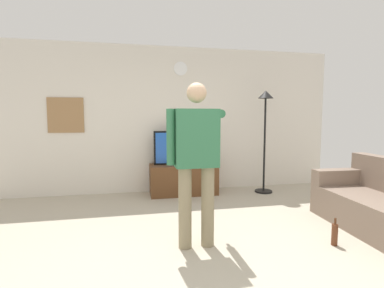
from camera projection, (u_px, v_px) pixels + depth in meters
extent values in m
plane|color=#B2A893|center=(212.00, 268.00, 2.66)|extent=(8.40, 8.40, 0.00)
cube|color=silver|center=(171.00, 120.00, 5.41)|extent=(6.40, 0.10, 2.70)
cube|color=brown|center=(183.00, 179.00, 5.20)|extent=(1.21, 0.50, 0.55)
sphere|color=black|center=(186.00, 181.00, 4.94)|extent=(0.04, 0.04, 0.04)
cube|color=black|center=(183.00, 147.00, 5.20)|extent=(1.06, 0.06, 0.61)
cube|color=blue|center=(183.00, 148.00, 5.16)|extent=(1.00, 0.01, 0.55)
cylinder|color=white|center=(180.00, 69.00, 5.30)|extent=(0.25, 0.03, 0.25)
cube|color=#997047|center=(66.00, 115.00, 4.97)|extent=(0.60, 0.04, 0.61)
cylinder|color=black|center=(263.00, 191.00, 5.35)|extent=(0.32, 0.32, 0.03)
cylinder|color=black|center=(265.00, 145.00, 5.27)|extent=(0.04, 0.04, 1.71)
cone|color=black|center=(266.00, 94.00, 5.18)|extent=(0.28, 0.28, 0.14)
cylinder|color=gray|center=(185.00, 208.00, 3.04)|extent=(0.14, 0.14, 0.88)
cylinder|color=gray|center=(208.00, 206.00, 3.09)|extent=(0.14, 0.14, 0.88)
cube|color=#33724C|center=(197.00, 138.00, 2.99)|extent=(0.45, 0.22, 0.61)
sphere|color=tan|center=(197.00, 93.00, 2.95)|extent=(0.21, 0.21, 0.21)
cylinder|color=#33724C|center=(171.00, 137.00, 2.94)|extent=(0.09, 0.09, 0.58)
cylinder|color=#33724C|center=(214.00, 114.00, 3.31)|extent=(0.09, 0.58, 0.09)
cube|color=white|center=(207.00, 114.00, 3.62)|extent=(0.04, 0.12, 0.04)
cube|color=#7F6B5B|center=(342.00, 177.00, 4.19)|extent=(0.86, 0.24, 0.22)
cylinder|color=#592D19|center=(335.00, 235.00, 3.12)|extent=(0.07, 0.07, 0.24)
cylinder|color=#4C2814|center=(335.00, 221.00, 3.11)|extent=(0.02, 0.02, 0.07)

